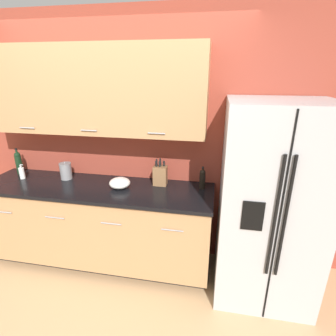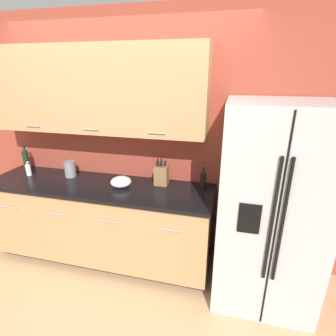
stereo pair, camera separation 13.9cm
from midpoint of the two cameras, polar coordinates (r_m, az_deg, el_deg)
name	(u,v)px [view 2 (the right image)]	position (r m, az deg, el deg)	size (l,w,h in m)	color
ground_plane	(90,314)	(2.73, -15.05, -28.30)	(14.00, 14.00, 0.00)	tan
wall_back	(119,127)	(2.82, -9.15, 8.78)	(10.00, 0.39, 2.60)	#993D2D
counter_unit	(101,222)	(3.02, -13.02, -11.33)	(2.41, 0.64, 0.92)	black
refrigerator	(269,208)	(2.49, 22.73, -7.99)	(0.86, 0.80, 1.82)	#B2B2B5
knife_block	(161,175)	(2.68, 0.01, -1.55)	(0.14, 0.10, 0.28)	olive
wine_bottle	(26,159)	(3.45, -27.50, 1.64)	(0.07, 0.07, 0.30)	black
soap_dispenser	(28,170)	(3.30, -27.05, -0.35)	(0.06, 0.05, 0.16)	white
oil_bottle	(203,179)	(2.61, 9.17, -2.49)	(0.06, 0.06, 0.23)	black
steel_canister	(70,169)	(3.07, -19.35, -0.18)	(0.13, 0.13, 0.19)	gray
mixing_bowl	(121,182)	(2.69, -8.76, -3.00)	(0.21, 0.21, 0.10)	white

